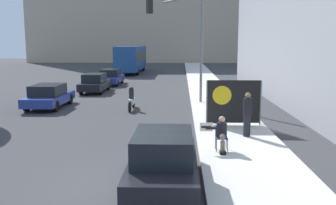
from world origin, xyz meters
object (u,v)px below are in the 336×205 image
(pedestrian_behind, at_px, (215,103))
(car_on_road_nearest, at_px, (49,96))
(car_on_road_distant, at_px, (111,77))
(city_bus_on_road, at_px, (132,58))
(car_on_road_midblock, at_px, (95,83))
(protest_banner, at_px, (233,102))
(traffic_light_pole, at_px, (184,31))
(motorcycle_on_road, at_px, (132,100))
(parked_car_curbside, at_px, (163,161))
(seated_protester, at_px, (221,133))
(jogger_on_sidewalk, at_px, (247,114))

(pedestrian_behind, relative_size, car_on_road_nearest, 0.42)
(pedestrian_behind, xyz_separation_m, car_on_road_nearest, (-9.32, 4.57, -0.39))
(car_on_road_nearest, xyz_separation_m, car_on_road_distant, (1.40, 12.13, 0.02))
(city_bus_on_road, bearing_deg, car_on_road_midblock, -91.02)
(city_bus_on_road, bearing_deg, pedestrian_behind, -75.59)
(protest_banner, xyz_separation_m, car_on_road_nearest, (-10.10, 5.04, -0.52))
(pedestrian_behind, distance_m, traffic_light_pole, 6.61)
(city_bus_on_road, distance_m, motorcycle_on_road, 26.82)
(protest_banner, height_order, traffic_light_pole, traffic_light_pole)
(traffic_light_pole, bearing_deg, car_on_road_midblock, 138.20)
(parked_car_curbside, distance_m, car_on_road_nearest, 14.23)
(seated_protester, height_order, protest_banner, protest_banner)
(protest_banner, bearing_deg, traffic_light_pole, 109.96)
(jogger_on_sidewalk, distance_m, car_on_road_distant, 21.20)
(city_bus_on_road, bearing_deg, traffic_light_pole, -75.55)
(pedestrian_behind, relative_size, city_bus_on_road, 0.15)
(jogger_on_sidewalk, height_order, car_on_road_distant, jogger_on_sidewalk)
(protest_banner, distance_m, parked_car_curbside, 7.68)
(motorcycle_on_road, bearing_deg, seated_protester, -64.04)
(parked_car_curbside, distance_m, city_bus_on_road, 38.70)
(seated_protester, relative_size, car_on_road_nearest, 0.28)
(protest_banner, distance_m, car_on_road_midblock, 15.05)
(traffic_light_pole, height_order, parked_car_curbside, traffic_light_pole)
(protest_banner, xyz_separation_m, traffic_light_pole, (-2.17, 5.98, 3.26))
(jogger_on_sidewalk, bearing_deg, motorcycle_on_road, -48.19)
(pedestrian_behind, height_order, traffic_light_pole, traffic_light_pole)
(motorcycle_on_road, bearing_deg, car_on_road_nearest, 174.15)
(seated_protester, distance_m, car_on_road_distant, 22.62)
(seated_protester, relative_size, parked_car_curbside, 0.28)
(seated_protester, height_order, motorcycle_on_road, seated_protester)
(traffic_light_pole, bearing_deg, motorcycle_on_road, -154.05)
(motorcycle_on_road, bearing_deg, car_on_road_midblock, 117.03)
(protest_banner, bearing_deg, jogger_on_sidewalk, -82.28)
(pedestrian_behind, xyz_separation_m, motorcycle_on_road, (-4.36, 4.06, -0.53))
(traffic_light_pole, height_order, car_on_road_distant, traffic_light_pole)
(pedestrian_behind, relative_size, parked_car_curbside, 0.43)
(protest_banner, relative_size, city_bus_on_road, 0.20)
(parked_car_curbside, bearing_deg, car_on_road_midblock, 107.94)
(jogger_on_sidewalk, xyz_separation_m, parked_car_curbside, (-3.04, -5.11, -0.28))
(jogger_on_sidewalk, height_order, motorcycle_on_road, jogger_on_sidewalk)
(seated_protester, height_order, car_on_road_midblock, car_on_road_midblock)
(seated_protester, height_order, pedestrian_behind, pedestrian_behind)
(traffic_light_pole, xyz_separation_m, car_on_road_nearest, (-7.92, -0.94, -3.78))
(parked_car_curbside, relative_size, motorcycle_on_road, 1.88)
(parked_car_curbside, distance_m, motorcycle_on_road, 11.93)
(pedestrian_behind, distance_m, parked_car_curbside, 7.89)
(pedestrian_behind, relative_size, car_on_road_midblock, 0.41)
(car_on_road_nearest, distance_m, city_bus_on_road, 26.11)
(car_on_road_midblock, relative_size, city_bus_on_road, 0.37)
(parked_car_curbside, height_order, car_on_road_nearest, parked_car_curbside)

